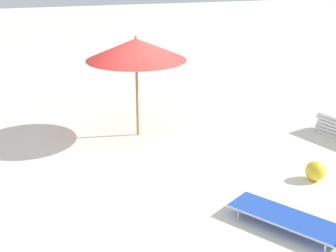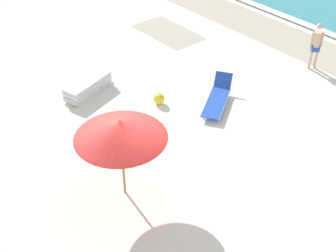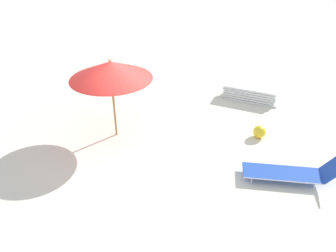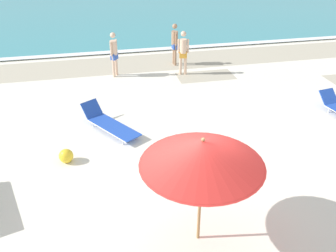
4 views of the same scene
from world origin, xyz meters
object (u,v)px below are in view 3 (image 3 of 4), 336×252
(lounger_stack, at_px, (250,93))
(sun_lounger_beside_umbrella, at_px, (291,172))
(beach_ball, at_px, (259,132))
(beach_umbrella, at_px, (111,70))

(lounger_stack, distance_m, sun_lounger_beside_umbrella, 4.37)
(lounger_stack, relative_size, beach_ball, 5.39)
(beach_umbrella, distance_m, beach_ball, 4.57)
(beach_umbrella, relative_size, beach_ball, 6.24)
(sun_lounger_beside_umbrella, bearing_deg, beach_ball, -162.82)
(sun_lounger_beside_umbrella, bearing_deg, lounger_stack, -171.57)
(lounger_stack, relative_size, sun_lounger_beside_umbrella, 0.93)
(lounger_stack, height_order, beach_ball, lounger_stack)
(beach_umbrella, xyz_separation_m, lounger_stack, (-4.67, 1.85, -1.77))
(beach_umbrella, height_order, sun_lounger_beside_umbrella, beach_umbrella)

